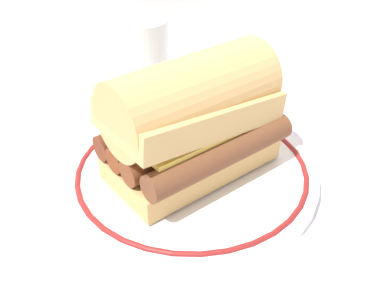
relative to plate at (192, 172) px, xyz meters
name	(u,v)px	position (x,y,z in m)	size (l,w,h in m)	color
ground_plane	(220,196)	(0.02, -0.04, -0.01)	(1.50, 1.50, 0.00)	silver
plate	(192,172)	(0.00, 0.00, 0.00)	(0.28, 0.28, 0.01)	white
sausage_sandwich	(192,118)	(0.00, 0.00, 0.07)	(0.20, 0.17, 0.13)	tan
drinking_glass	(146,60)	(-0.01, 0.23, 0.04)	(0.07, 0.07, 0.11)	silver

